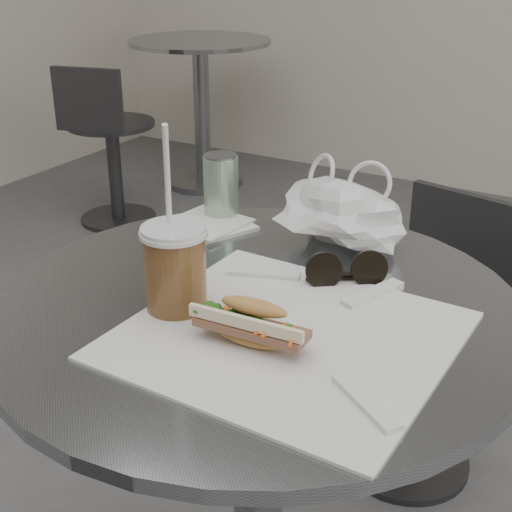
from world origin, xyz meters
The scene contains 11 objects.
cafe_table centered at (0.00, 0.20, 0.47)m, with size 0.76×0.76×0.74m.
bg_table centered at (-1.60, 2.40, 0.47)m, with size 0.70×0.70×0.74m.
chair_far centered at (0.07, 0.88, 0.30)m, with size 0.36×0.38×0.67m.
bg_chair centered at (-1.64, 1.72, 0.33)m, with size 0.38×0.42×0.72m.
sandwich_paper centered at (0.08, 0.13, 0.74)m, with size 0.40×0.38×0.00m, color white.
banh_mi centered at (0.05, 0.09, 0.77)m, with size 0.19×0.08×0.06m.
iced_coffee centered at (-0.09, 0.12, 0.80)m, with size 0.09×0.09×0.27m.
sunglasses centered at (0.09, 0.31, 0.76)m, with size 0.11×0.09×0.06m.
plastic_bag centered at (0.01, 0.44, 0.79)m, with size 0.21×0.16×0.11m, color white, non-canonical shape.
napkin_stack centered at (-0.22, 0.40, 0.74)m, with size 0.18×0.18×0.01m.
drink_can centered at (-0.22, 0.45, 0.80)m, with size 0.06×0.06×0.12m.
Camera 1 is at (0.45, -0.58, 1.22)m, focal length 50.00 mm.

